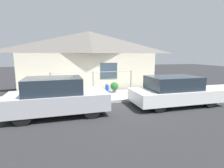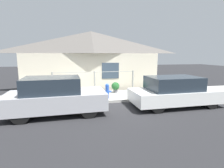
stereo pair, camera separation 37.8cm
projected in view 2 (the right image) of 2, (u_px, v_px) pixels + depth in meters
name	position (u px, v px, depth m)	size (l,w,h in m)	color
ground_plane	(100.00, 104.00, 8.48)	(60.00, 60.00, 0.00)	#262628
sidewalk	(97.00, 97.00, 9.58)	(24.00, 2.32, 0.13)	#B2AFA8
house	(91.00, 45.00, 11.57)	(9.02, 2.23, 3.88)	beige
fence	(95.00, 81.00, 10.43)	(4.90, 0.10, 1.25)	#999993
car_left	(56.00, 96.00, 6.89)	(3.86, 1.85, 1.49)	#B7B7BC
car_right	(175.00, 92.00, 8.02)	(4.15, 1.79, 1.37)	white
fire_hydrant	(107.00, 91.00, 8.92)	(0.43, 0.19, 0.76)	blue
potted_plant_near_hydrant	(115.00, 87.00, 10.28)	(0.47, 0.47, 0.62)	slate
potted_plant_by_fence	(64.00, 91.00, 9.62)	(0.33, 0.33, 0.47)	brown
potted_plant_corner	(148.00, 87.00, 10.63)	(0.35, 0.35, 0.48)	#9E5638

